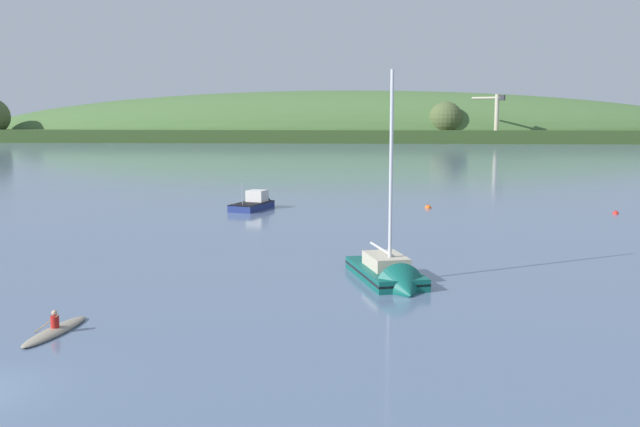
# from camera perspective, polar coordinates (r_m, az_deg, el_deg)

# --- Properties ---
(far_shoreline_hill) EXTENTS (422.46, 91.35, 42.22)m
(far_shoreline_hill) POSITION_cam_1_polar(r_m,az_deg,el_deg) (294.20, 2.33, 6.14)
(far_shoreline_hill) COLOR #314A21
(far_shoreline_hill) RESTS_ON ground
(dockside_crane) EXTENTS (11.85, 5.84, 17.92)m
(dockside_crane) POSITION_cam_1_polar(r_m,az_deg,el_deg) (261.64, 14.40, 7.50)
(dockside_crane) COLOR #4C4C51
(dockside_crane) RESTS_ON ground
(sailboat_near_mooring) EXTENTS (4.85, 7.69, 11.84)m
(sailboat_near_mooring) POSITION_cam_1_polar(r_m,az_deg,el_deg) (35.14, 5.88, -5.37)
(sailboat_near_mooring) COLOR #0F564C
(sailboat_near_mooring) RESTS_ON ground
(fishing_boat_moored) EXTENTS (3.49, 5.87, 3.47)m
(fishing_boat_moored) POSITION_cam_1_polar(r_m,az_deg,el_deg) (64.57, -5.43, 0.73)
(fishing_boat_moored) COLOR navy
(fishing_boat_moored) RESTS_ON ground
(canoe_with_paddler) EXTENTS (1.57, 4.15, 1.02)m
(canoe_with_paddler) POSITION_cam_1_polar(r_m,az_deg,el_deg) (28.90, -21.13, -9.06)
(canoe_with_paddler) COLOR gray
(canoe_with_paddler) RESTS_ON ground
(mooring_buoy_foreground) EXTENTS (0.62, 0.62, 0.70)m
(mooring_buoy_foreground) POSITION_cam_1_polar(r_m,az_deg,el_deg) (65.73, 8.97, 0.45)
(mooring_buoy_foreground) COLOR #EA5B19
(mooring_buoy_foreground) RESTS_ON ground
(mooring_buoy_off_fishing_boat) EXTENTS (0.52, 0.52, 0.60)m
(mooring_buoy_off_fishing_boat) POSITION_cam_1_polar(r_m,az_deg,el_deg) (66.43, 23.35, -0.01)
(mooring_buoy_off_fishing_boat) COLOR red
(mooring_buoy_off_fishing_boat) RESTS_ON ground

